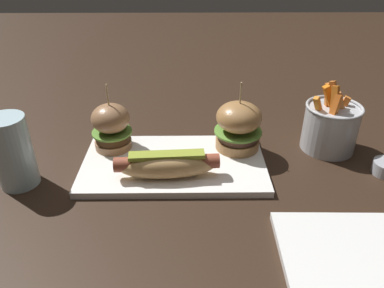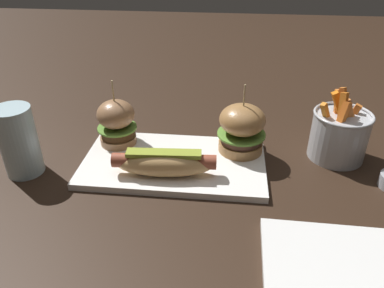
{
  "view_description": "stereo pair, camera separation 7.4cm",
  "coord_description": "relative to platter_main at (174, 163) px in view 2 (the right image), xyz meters",
  "views": [
    {
      "loc": [
        0.03,
        -0.63,
        0.43
      ],
      "look_at": [
        0.04,
        0.0,
        0.05
      ],
      "focal_mm": 34.89,
      "sensor_mm": 36.0,
      "label": 1
    },
    {
      "loc": [
        0.1,
        -0.63,
        0.43
      ],
      "look_at": [
        0.04,
        0.0,
        0.05
      ],
      "focal_mm": 34.89,
      "sensor_mm": 36.0,
      "label": 2
    }
  ],
  "objects": [
    {
      "name": "ground_plane",
      "position": [
        0.0,
        0.0,
        -0.01
      ],
      "size": [
        3.0,
        3.0,
        0.0
      ],
      "primitive_type": "plane",
      "color": "black"
    },
    {
      "name": "platter_main",
      "position": [
        0.0,
        0.0,
        0.0
      ],
      "size": [
        0.37,
        0.21,
        0.01
      ],
      "primitive_type": "cube",
      "color": "white",
      "rests_on": "ground"
    },
    {
      "name": "hot_dog",
      "position": [
        -0.01,
        -0.05,
        0.03
      ],
      "size": [
        0.2,
        0.06,
        0.05
      ],
      "color": "tan",
      "rests_on": "platter_main"
    },
    {
      "name": "slider_left",
      "position": [
        -0.13,
        0.06,
        0.06
      ],
      "size": [
        0.08,
        0.08,
        0.14
      ],
      "color": "#976B48",
      "rests_on": "platter_main"
    },
    {
      "name": "slider_right",
      "position": [
        0.13,
        0.05,
        0.06
      ],
      "size": [
        0.1,
        0.1,
        0.15
      ],
      "color": "#A27343",
      "rests_on": "platter_main"
    },
    {
      "name": "fries_bucket",
      "position": [
        0.34,
        0.07,
        0.05
      ],
      "size": [
        0.12,
        0.12,
        0.15
      ],
      "color": "#B7BABF",
      "rests_on": "ground"
    },
    {
      "name": "side_plate",
      "position": [
        0.27,
        -0.26,
        -0.0
      ],
      "size": [
        0.2,
        0.2,
        0.01
      ],
      "primitive_type": "cube",
      "rotation": [
        0.0,
        0.0,
        -0.02
      ],
      "color": "white",
      "rests_on": "ground"
    },
    {
      "name": "water_glass",
      "position": [
        -0.29,
        -0.05,
        0.06
      ],
      "size": [
        0.07,
        0.07,
        0.14
      ],
      "primitive_type": "cylinder",
      "color": "silver",
      "rests_on": "ground"
    }
  ]
}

